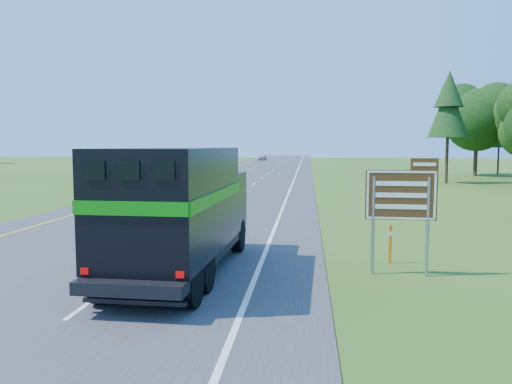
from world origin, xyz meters
TOP-DOWN VIEW (x-y plane):
  - road at (0.00, 50.00)m, footprint 15.00×260.00m
  - lane_markings at (0.00, 50.00)m, footprint 11.15×260.00m
  - horse_truck at (3.34, 13.48)m, footprint 2.85×8.29m
  - white_suv at (-3.96, 34.11)m, footprint 3.05×6.60m
  - far_car at (-4.12, 121.91)m, footprint 1.98×4.81m
  - exit_sign at (9.63, 14.19)m, footprint 1.99×0.17m
  - delineator at (9.57, 15.65)m, footprint 0.10×0.06m

SIDE VIEW (x-z plane):
  - road at x=0.00m, z-range 0.00..0.04m
  - lane_markings at x=0.00m, z-range 0.04..0.05m
  - delineator at x=9.57m, z-range 0.04..1.27m
  - far_car at x=-4.12m, z-range 0.04..1.67m
  - white_suv at x=-3.96m, z-range 0.04..1.87m
  - horse_truck at x=3.34m, z-range 0.17..3.80m
  - exit_sign at x=9.63m, z-range 0.50..3.88m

